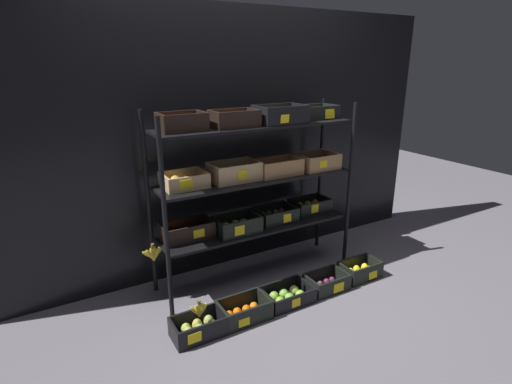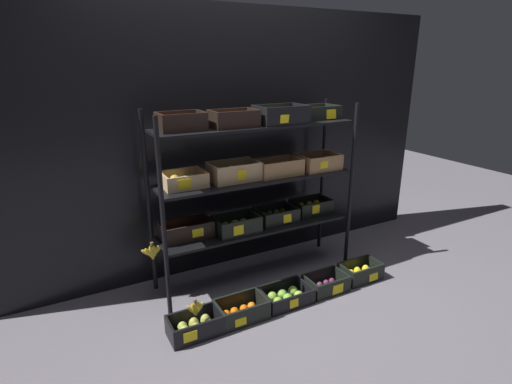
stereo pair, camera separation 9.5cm
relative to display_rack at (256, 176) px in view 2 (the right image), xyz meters
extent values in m
plane|color=slate|center=(0.00, 0.00, -0.87)|extent=(10.00, 10.00, 0.00)
cube|color=black|center=(0.00, 0.39, 0.20)|extent=(3.99, 0.12, 2.13)
cylinder|color=black|center=(-0.80, -0.20, -0.17)|extent=(0.03, 0.03, 1.40)
cylinder|color=black|center=(0.79, -0.20, -0.17)|extent=(0.03, 0.03, 1.40)
cylinder|color=black|center=(-0.80, 0.19, -0.17)|extent=(0.03, 0.03, 1.40)
cylinder|color=black|center=(0.79, 0.19, -0.17)|extent=(0.03, 0.03, 1.40)
cube|color=black|center=(0.00, 0.00, -0.43)|extent=(1.56, 0.36, 0.02)
cube|color=black|center=(0.00, 0.00, -0.02)|extent=(1.56, 0.36, 0.02)
cube|color=black|center=(0.00, 0.00, 0.39)|extent=(1.56, 0.36, 0.02)
cube|color=black|center=(-0.57, 0.05, -0.41)|extent=(0.38, 0.21, 0.01)
cube|color=black|center=(-0.57, -0.05, -0.35)|extent=(0.38, 0.02, 0.12)
cube|color=black|center=(-0.57, 0.14, -0.35)|extent=(0.38, 0.02, 0.12)
cube|color=black|center=(-0.75, 0.05, -0.35)|extent=(0.02, 0.18, 0.12)
cube|color=black|center=(-0.39, 0.05, -0.35)|extent=(0.02, 0.18, 0.12)
sphere|color=orange|center=(-0.68, 0.01, -0.38)|extent=(0.06, 0.06, 0.06)
sphere|color=orange|center=(-0.61, 0.01, -0.38)|extent=(0.06, 0.06, 0.06)
sphere|color=orange|center=(-0.53, 0.01, -0.38)|extent=(0.06, 0.06, 0.06)
sphere|color=orange|center=(-0.46, 0.02, -0.38)|extent=(0.06, 0.06, 0.06)
sphere|color=orange|center=(-0.67, 0.07, -0.38)|extent=(0.06, 0.06, 0.06)
sphere|color=orange|center=(-0.60, 0.07, -0.38)|extent=(0.06, 0.06, 0.06)
sphere|color=#FE6B07|center=(-0.54, 0.08, -0.38)|extent=(0.06, 0.06, 0.06)
sphere|color=orange|center=(-0.46, 0.07, -0.38)|extent=(0.06, 0.06, 0.06)
cube|color=yellow|center=(-0.52, -0.06, -0.35)|extent=(0.09, 0.01, 0.06)
cube|color=black|center=(-0.19, -0.04, -0.41)|extent=(0.34, 0.22, 0.01)
cube|color=black|center=(-0.19, -0.14, -0.35)|extent=(0.34, 0.02, 0.12)
cube|color=black|center=(-0.19, 0.07, -0.35)|extent=(0.34, 0.02, 0.12)
cube|color=black|center=(-0.35, -0.04, -0.35)|extent=(0.02, 0.19, 0.12)
cube|color=black|center=(-0.03, -0.04, -0.35)|extent=(0.02, 0.19, 0.12)
sphere|color=#94C231|center=(-0.27, -0.07, -0.37)|extent=(0.07, 0.07, 0.07)
sphere|color=#95B93C|center=(-0.20, -0.07, -0.37)|extent=(0.07, 0.07, 0.07)
sphere|color=#97B63E|center=(-0.11, -0.07, -0.37)|extent=(0.07, 0.07, 0.07)
sphere|color=#96C034|center=(-0.27, -0.01, -0.37)|extent=(0.07, 0.07, 0.07)
sphere|color=#82C533|center=(-0.19, 0.00, -0.37)|extent=(0.07, 0.07, 0.07)
sphere|color=#87C03A|center=(-0.12, -0.01, -0.37)|extent=(0.07, 0.07, 0.07)
cube|color=yellow|center=(-0.23, -0.15, -0.36)|extent=(0.08, 0.01, 0.08)
cube|color=black|center=(0.19, 0.01, -0.41)|extent=(0.33, 0.25, 0.01)
cube|color=black|center=(0.19, -0.10, -0.36)|extent=(0.33, 0.02, 0.10)
cube|color=black|center=(0.19, 0.13, -0.36)|extent=(0.33, 0.02, 0.10)
cube|color=black|center=(0.03, 0.01, -0.36)|extent=(0.02, 0.22, 0.10)
cube|color=black|center=(0.35, 0.01, -0.36)|extent=(0.02, 0.22, 0.10)
ellipsoid|color=brown|center=(0.10, -0.02, -0.37)|extent=(0.05, 0.05, 0.07)
ellipsoid|color=brown|center=(0.16, -0.03, -0.37)|extent=(0.05, 0.05, 0.07)
ellipsoid|color=brown|center=(0.22, -0.03, -0.37)|extent=(0.05, 0.05, 0.07)
ellipsoid|color=brown|center=(0.28, -0.02, -0.37)|extent=(0.05, 0.05, 0.07)
ellipsoid|color=brown|center=(0.10, 0.06, -0.37)|extent=(0.05, 0.05, 0.07)
ellipsoid|color=brown|center=(0.16, 0.06, -0.37)|extent=(0.05, 0.05, 0.07)
ellipsoid|color=brown|center=(0.22, 0.05, -0.37)|extent=(0.05, 0.05, 0.07)
ellipsoid|color=brown|center=(0.28, 0.05, -0.37)|extent=(0.05, 0.05, 0.07)
cube|color=yellow|center=(0.23, -0.11, -0.36)|extent=(0.07, 0.01, 0.08)
cube|color=black|center=(0.57, 0.04, -0.41)|extent=(0.34, 0.22, 0.01)
cube|color=black|center=(0.57, -0.06, -0.35)|extent=(0.34, 0.02, 0.10)
cube|color=black|center=(0.57, 0.14, -0.35)|extent=(0.34, 0.02, 0.10)
cube|color=black|center=(0.41, 0.04, -0.35)|extent=(0.02, 0.19, 0.10)
cube|color=black|center=(0.73, 0.04, -0.35)|extent=(0.02, 0.19, 0.10)
ellipsoid|color=yellow|center=(0.48, 0.01, -0.37)|extent=(0.06, 0.06, 0.08)
ellipsoid|color=yellow|center=(0.56, 0.01, -0.37)|extent=(0.06, 0.06, 0.08)
ellipsoid|color=yellow|center=(0.64, 0.01, -0.37)|extent=(0.06, 0.06, 0.08)
ellipsoid|color=yellow|center=(0.48, 0.07, -0.37)|extent=(0.06, 0.06, 0.08)
ellipsoid|color=yellow|center=(0.57, 0.07, -0.37)|extent=(0.06, 0.06, 0.08)
ellipsoid|color=yellow|center=(0.65, 0.07, -0.37)|extent=(0.06, 0.06, 0.08)
cube|color=yellow|center=(0.54, -0.07, -0.35)|extent=(0.07, 0.01, 0.07)
cube|color=tan|center=(-0.57, 0.04, -0.01)|extent=(0.31, 0.24, 0.01)
cube|color=tan|center=(-0.57, -0.08, 0.05)|extent=(0.31, 0.02, 0.09)
cube|color=tan|center=(-0.57, 0.15, 0.05)|extent=(0.31, 0.02, 0.09)
cube|color=tan|center=(-0.72, 0.04, 0.05)|extent=(0.02, 0.21, 0.09)
cube|color=tan|center=(-0.43, 0.04, 0.05)|extent=(0.02, 0.21, 0.09)
sphere|color=#E2C14E|center=(-0.62, 0.00, 0.04)|extent=(0.07, 0.07, 0.07)
sphere|color=#E2BC55|center=(-0.52, 0.00, 0.04)|extent=(0.07, 0.07, 0.07)
sphere|color=gold|center=(-0.62, 0.07, 0.04)|extent=(0.07, 0.07, 0.07)
sphere|color=gold|center=(-0.52, 0.07, 0.04)|extent=(0.07, 0.07, 0.07)
cube|color=yellow|center=(-0.60, -0.09, 0.04)|extent=(0.10, 0.01, 0.07)
cube|color=tan|center=(-0.18, 0.01, -0.01)|extent=(0.36, 0.24, 0.01)
cube|color=tan|center=(-0.18, -0.10, 0.06)|extent=(0.36, 0.02, 0.13)
cube|color=tan|center=(-0.18, 0.12, 0.06)|extent=(0.36, 0.02, 0.13)
cube|color=tan|center=(-0.36, 0.01, 0.06)|extent=(0.02, 0.21, 0.13)
cube|color=tan|center=(-0.01, 0.01, 0.06)|extent=(0.02, 0.21, 0.13)
ellipsoid|color=#A6C15C|center=(-0.27, -0.02, 0.05)|extent=(0.07, 0.07, 0.09)
ellipsoid|color=tan|center=(-0.18, -0.03, 0.05)|extent=(0.07, 0.07, 0.09)
ellipsoid|color=#BCB654|center=(-0.10, -0.02, 0.05)|extent=(0.07, 0.07, 0.09)
ellipsoid|color=#B8B64E|center=(-0.27, 0.05, 0.05)|extent=(0.07, 0.07, 0.09)
ellipsoid|color=tan|center=(-0.19, 0.05, 0.05)|extent=(0.07, 0.07, 0.09)
ellipsoid|color=tan|center=(-0.10, 0.04, 0.05)|extent=(0.07, 0.07, 0.09)
cube|color=yellow|center=(-0.18, -0.11, 0.06)|extent=(0.07, 0.01, 0.08)
cube|color=#A87F51|center=(0.18, -0.02, -0.01)|extent=(0.36, 0.21, 0.01)
cube|color=#A87F51|center=(0.18, -0.12, 0.06)|extent=(0.36, 0.02, 0.11)
cube|color=#A87F51|center=(0.18, 0.08, 0.06)|extent=(0.36, 0.02, 0.11)
cube|color=#A87F51|center=(0.01, -0.02, 0.06)|extent=(0.02, 0.18, 0.11)
cube|color=#A87F51|center=(0.36, -0.02, 0.06)|extent=(0.02, 0.18, 0.11)
sphere|color=orange|center=(0.10, -0.05, 0.04)|extent=(0.07, 0.07, 0.07)
sphere|color=orange|center=(0.18, -0.05, 0.04)|extent=(0.07, 0.07, 0.07)
sphere|color=orange|center=(0.27, -0.05, 0.04)|extent=(0.07, 0.07, 0.07)
sphere|color=orange|center=(0.10, 0.00, 0.04)|extent=(0.07, 0.07, 0.07)
sphere|color=orange|center=(0.19, 0.01, 0.04)|extent=(0.07, 0.07, 0.07)
sphere|color=orange|center=(0.27, 0.00, 0.04)|extent=(0.07, 0.07, 0.07)
cube|color=#A87F51|center=(0.57, -0.02, -0.01)|extent=(0.33, 0.26, 0.01)
cube|color=#A87F51|center=(0.57, -0.15, 0.06)|extent=(0.33, 0.02, 0.11)
cube|color=#A87F51|center=(0.57, 0.10, 0.06)|extent=(0.33, 0.02, 0.11)
cube|color=#A87F51|center=(0.41, -0.02, 0.06)|extent=(0.02, 0.23, 0.11)
cube|color=#A87F51|center=(0.72, -0.02, 0.06)|extent=(0.02, 0.23, 0.11)
sphere|color=#592F5B|center=(0.47, -0.08, 0.02)|extent=(0.05, 0.05, 0.05)
sphere|color=#6B2655|center=(0.51, -0.08, 0.02)|extent=(0.05, 0.05, 0.05)
sphere|color=#6B2157|center=(0.57, -0.09, 0.02)|extent=(0.05, 0.05, 0.05)
sphere|color=#632746|center=(0.62, -0.08, 0.02)|extent=(0.05, 0.05, 0.05)
sphere|color=#651F4E|center=(0.67, -0.08, 0.02)|extent=(0.05, 0.05, 0.05)
sphere|color=#581F59|center=(0.46, -0.03, 0.02)|extent=(0.05, 0.05, 0.05)
sphere|color=#662D57|center=(0.52, -0.03, 0.02)|extent=(0.05, 0.05, 0.05)
sphere|color=#592552|center=(0.57, -0.03, 0.02)|extent=(0.05, 0.05, 0.05)
sphere|color=#62195D|center=(0.62, -0.03, 0.02)|extent=(0.05, 0.05, 0.05)
sphere|color=#64215B|center=(0.67, -0.02, 0.02)|extent=(0.05, 0.05, 0.05)
sphere|color=#6A1C54|center=(0.47, 0.04, 0.02)|extent=(0.05, 0.05, 0.05)
sphere|color=#6B2F5D|center=(0.51, 0.04, 0.02)|extent=(0.05, 0.05, 0.05)
sphere|color=#6A1F57|center=(0.57, 0.03, 0.02)|extent=(0.05, 0.05, 0.05)
sphere|color=#6B1F5C|center=(0.62, 0.04, 0.02)|extent=(0.05, 0.05, 0.05)
sphere|color=#5B2B50|center=(0.67, 0.04, 0.02)|extent=(0.05, 0.05, 0.05)
cube|color=yellow|center=(0.53, -0.16, 0.06)|extent=(0.07, 0.00, 0.06)
cube|color=black|center=(-0.57, 0.01, 0.40)|extent=(0.31, 0.22, 0.01)
cube|color=black|center=(-0.57, -0.09, 0.46)|extent=(0.31, 0.02, 0.11)
cube|color=black|center=(-0.57, 0.11, 0.46)|extent=(0.31, 0.02, 0.11)
cube|color=black|center=(-0.72, 0.01, 0.46)|extent=(0.02, 0.18, 0.11)
cube|color=black|center=(-0.42, 0.01, 0.46)|extent=(0.02, 0.18, 0.11)
sphere|color=red|center=(-0.63, -0.02, 0.44)|extent=(0.07, 0.07, 0.07)
sphere|color=red|center=(-0.52, -0.02, 0.44)|extent=(0.07, 0.07, 0.07)
sphere|color=red|center=(-0.63, 0.04, 0.44)|extent=(0.07, 0.07, 0.07)
sphere|color=red|center=(-0.52, 0.03, 0.44)|extent=(0.07, 0.07, 0.07)
cube|color=black|center=(-0.20, -0.03, 0.40)|extent=(0.33, 0.21, 0.01)
cube|color=black|center=(-0.20, -0.13, 0.46)|extent=(0.33, 0.02, 0.11)
cube|color=black|center=(-0.20, 0.06, 0.46)|extent=(0.33, 0.02, 0.11)
cube|color=black|center=(-0.36, -0.03, 0.46)|extent=(0.02, 0.18, 0.11)
cube|color=black|center=(-0.04, -0.03, 0.46)|extent=(0.02, 0.18, 0.11)
sphere|color=orange|center=(-0.28, -0.06, 0.44)|extent=(0.06, 0.06, 0.06)
sphere|color=orange|center=(-0.20, -0.06, 0.44)|extent=(0.06, 0.06, 0.06)
sphere|color=#FC6608|center=(-0.12, -0.06, 0.44)|extent=(0.06, 0.06, 0.06)
sphere|color=orange|center=(-0.28, 0.00, 0.44)|extent=(0.06, 0.06, 0.06)
sphere|color=orange|center=(-0.20, 0.00, 0.44)|extent=(0.06, 0.06, 0.06)
sphere|color=orange|center=(-0.12, 0.00, 0.44)|extent=(0.06, 0.06, 0.06)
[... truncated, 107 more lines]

